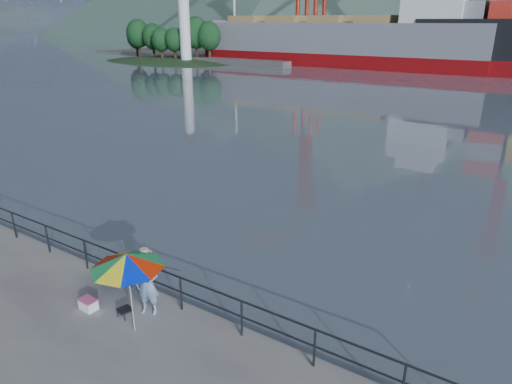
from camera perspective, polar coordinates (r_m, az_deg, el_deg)
guardrail at (r=14.73m, az=-18.15°, el=-8.40°), size 22.00×0.06×1.03m
lighthouse_islet at (r=94.65m, az=-11.10°, el=15.99°), size 48.00×26.40×19.20m
fisherman at (r=12.63m, az=-13.43°, el=-11.11°), size 0.76×0.63×1.78m
beach_umbrella at (r=11.48m, az=-15.83°, el=-8.29°), size 2.01×2.01×2.20m
folding_stool at (r=13.05m, az=-16.04°, el=-14.27°), size 0.43×0.43×0.23m
cooler_bag at (r=13.63m, az=-20.22°, el=-13.07°), size 0.49×0.34×0.28m
fishing_rod at (r=13.86m, az=-11.75°, el=-12.18°), size 0.07×1.79×1.26m
bulk_carrier at (r=85.09m, az=11.11°, el=18.10°), size 51.75×8.96×14.50m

